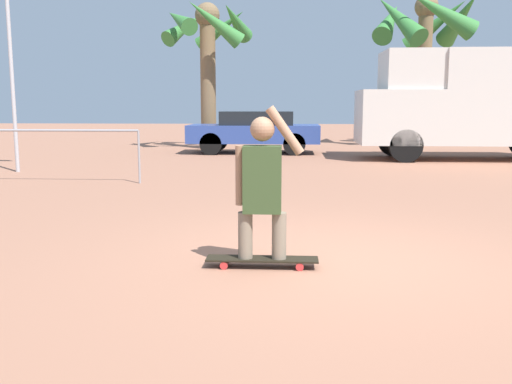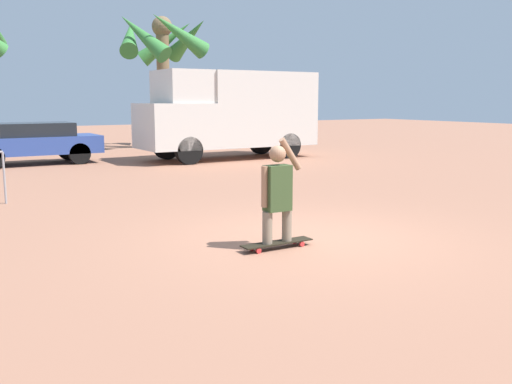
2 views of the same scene
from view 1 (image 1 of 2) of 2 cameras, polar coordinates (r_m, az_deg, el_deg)
ground_plane at (r=5.87m, az=7.85°, el=-6.82°), size 80.00×80.00×0.00m
skateboard at (r=5.57m, az=0.62°, el=-6.78°), size 1.09×0.23×0.09m
person_skateboarder at (r=5.42m, az=0.62°, el=1.08°), size 0.65×0.23×1.47m
camper_van at (r=17.42m, az=21.13°, el=8.54°), size 6.29×2.17×3.05m
parked_car_blue at (r=18.44m, az=-0.11°, el=6.19°), size 4.18×1.77×1.34m
palm_tree_near_van at (r=22.92m, az=16.53°, el=15.55°), size 4.12×4.15×5.76m
palm_tree_center_background at (r=20.47m, az=-4.88°, el=15.16°), size 3.22×3.20×5.07m
flagpole at (r=14.45m, az=-23.19°, el=14.84°), size 0.98×0.12×5.67m
plaza_railing_segment at (r=12.41m, az=-22.45°, el=5.10°), size 4.84×0.05×1.08m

